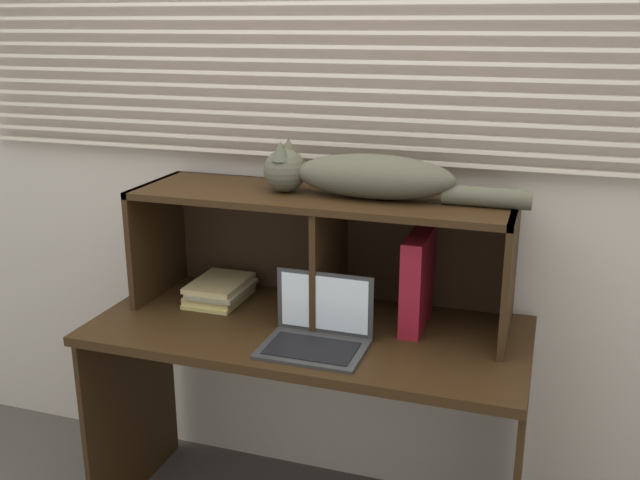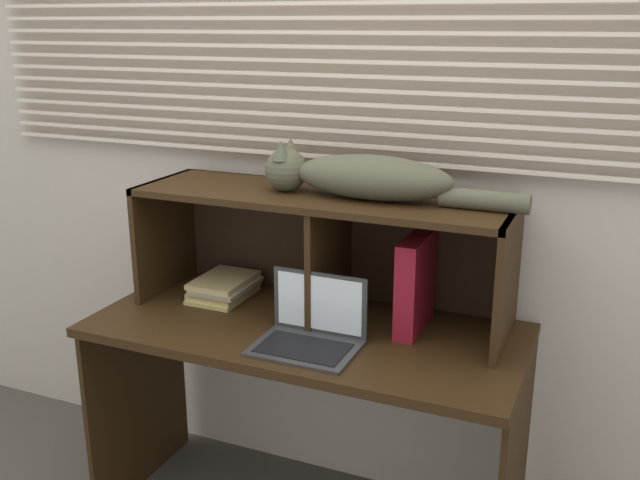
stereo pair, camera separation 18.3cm
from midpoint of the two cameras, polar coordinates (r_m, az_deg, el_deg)
The scene contains 7 objects.
back_panel_with_blinds at distance 2.44m, azimuth 4.32°, elevation 7.35°, with size 4.40×0.08×2.50m.
desk at distance 2.34m, azimuth 1.12°, elevation -10.23°, with size 1.36×0.62×0.75m.
hutch_shelf_unit at distance 2.31m, azimuth 2.67°, elevation 0.93°, with size 1.21×0.37×0.40m.
cat at distance 2.20m, azimuth 5.68°, elevation 5.01°, with size 0.82×0.17×0.17m.
laptop at distance 2.14m, azimuth 1.68°, elevation -7.33°, with size 0.30×0.23×0.20m.
binder_upright at distance 2.24m, azimuth 9.91°, elevation -3.44°, with size 0.06×0.25×0.30m, color maroon.
book_stack at distance 2.51m, azimuth -5.53°, elevation -3.79°, with size 0.18×0.25×0.07m.
Camera 2 is at (0.86, -1.70, 1.67)m, focal length 40.36 mm.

